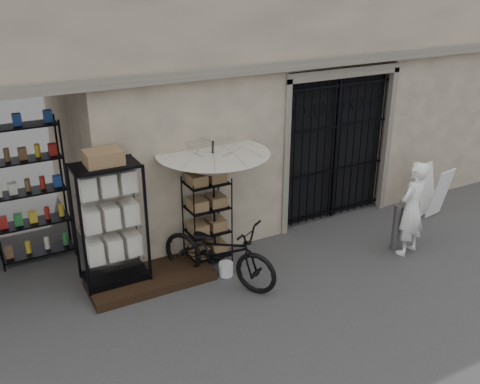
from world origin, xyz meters
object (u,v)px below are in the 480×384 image
display_cabinet (111,230)px  market_umbrella (213,159)px  white_bucket (226,269)px  shopkeeper (406,252)px  easel_sign (433,191)px  bicycle (219,281)px  steel_bollard (397,227)px  wire_rack (207,221)px

display_cabinet → market_umbrella: bearing=3.7°
market_umbrella → white_bucket: bearing=-95.3°
shopkeeper → easel_sign: bearing=-164.8°
display_cabinet → bicycle: 1.96m
display_cabinet → bicycle: display_cabinet is taller
market_umbrella → easel_sign: market_umbrella is taller
display_cabinet → easel_sign: size_ratio=2.02×
steel_bollard → shopkeeper: 0.49m
display_cabinet → wire_rack: bearing=5.9°
white_bucket → bicycle: size_ratio=0.11×
market_umbrella → easel_sign: (4.81, -0.44, -1.37)m
shopkeeper → steel_bollard: bearing=-81.0°
white_bucket → steel_bollard: 3.24m
steel_bollard → shopkeeper: bearing=-66.0°
white_bucket → easel_sign: easel_sign is taller
easel_sign → market_umbrella: bearing=165.7°
display_cabinet → white_bucket: bearing=-12.5°
bicycle → shopkeeper: (3.42, -0.78, 0.00)m
shopkeeper → easel_sign: size_ratio=1.66×
wire_rack → market_umbrella: size_ratio=0.60×
market_umbrella → shopkeeper: (3.19, -1.38, -1.91)m
white_bucket → steel_bollard: bearing=-12.1°
wire_rack → market_umbrella: bearing=-22.5°
steel_bollard → easel_sign: easel_sign is taller
steel_bollard → wire_rack: bearing=158.8°
display_cabinet → steel_bollard: 5.05m
display_cabinet → shopkeeper: size_ratio=1.22×
easel_sign → wire_rack: bearing=165.1°
display_cabinet → white_bucket: display_cabinet is taller
bicycle → easel_sign: easel_sign is taller
white_bucket → steel_bollard: (3.15, -0.68, 0.32)m
shopkeeper → easel_sign: (1.62, 0.94, 0.54)m
wire_rack → bicycle: bearing=-90.9°
shopkeeper → easel_sign: 1.95m
white_bucket → display_cabinet: bearing=162.4°
steel_bollard → easel_sign: size_ratio=0.83×
market_umbrella → bicycle: bearing=-110.7°
market_umbrella → bicycle: 2.02m
display_cabinet → easel_sign: display_cabinet is taller
display_cabinet → easel_sign: 6.61m
easel_sign → steel_bollard: bearing=-165.6°
display_cabinet → market_umbrella: size_ratio=0.80×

